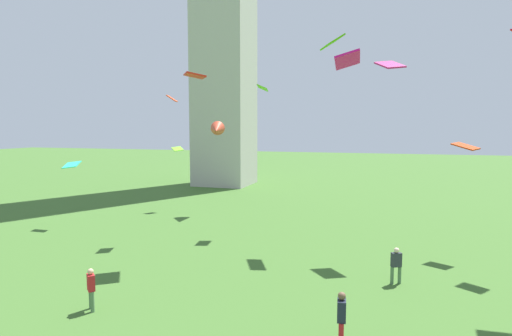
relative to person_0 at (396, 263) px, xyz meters
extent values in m
cylinder|color=#51754C|center=(0.16, 0.09, -0.55)|extent=(0.15, 0.15, 0.81)
cylinder|color=#51754C|center=(-0.16, -0.09, -0.55)|extent=(0.15, 0.15, 0.81)
cube|color=#2D3338|center=(0.00, 0.00, 0.18)|extent=(0.51, 0.43, 0.64)
sphere|color=beige|center=(0.00, 0.00, 0.62)|extent=(0.24, 0.24, 0.24)
cylinder|color=#51754C|center=(-11.28, -6.62, -0.56)|extent=(0.15, 0.15, 0.81)
cylinder|color=#51754C|center=(-11.55, -6.37, -0.56)|extent=(0.15, 0.15, 0.81)
cube|color=red|center=(-11.42, -6.50, 0.16)|extent=(0.49, 0.48, 0.64)
sphere|color=#D8AD84|center=(-11.42, -6.50, 0.60)|extent=(0.23, 0.23, 0.23)
cylinder|color=red|center=(-1.84, -6.08, -0.52)|extent=(0.17, 0.17, 0.88)
cube|color=#1E2333|center=(-1.82, -6.28, 0.27)|extent=(0.33, 0.50, 0.70)
sphere|color=brown|center=(-1.82, -6.28, 0.75)|extent=(0.26, 0.26, 0.26)
cube|color=#53BA07|center=(-3.89, 6.45, 11.37)|extent=(1.69, 2.01, 0.76)
cube|color=#DC117D|center=(-2.03, -3.79, 8.62)|extent=(0.96, 1.39, 0.57)
cube|color=#34EAC1|center=(-22.37, 4.94, 3.52)|extent=(1.29, 0.87, 0.57)
cube|color=#6CDE1B|center=(-18.04, 12.87, 4.37)|extent=(0.98, 1.06, 0.42)
cube|color=#C31E6A|center=(-0.52, 5.52, 9.74)|extent=(1.78, 1.90, 0.73)
cube|color=red|center=(-10.64, 1.31, 9.02)|extent=(1.75, 1.88, 0.32)
cube|color=#6EDD20|center=(-8.83, 8.12, 8.93)|extent=(0.90, 1.17, 0.46)
cone|color=#C7432A|center=(-13.99, 12.20, 6.06)|extent=(1.70, 2.11, 1.42)
cube|color=red|center=(3.65, 6.19, 5.15)|extent=(1.55, 1.45, 0.46)
cube|color=#EF4520|center=(-13.86, 4.55, 8.07)|extent=(0.93, 1.19, 0.47)
camera|label=1|loc=(-0.60, -19.29, 6.13)|focal=28.77mm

